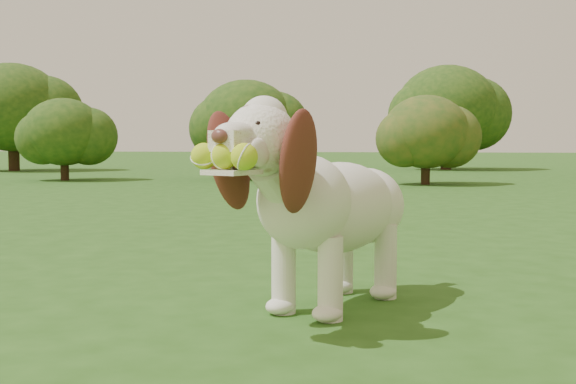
# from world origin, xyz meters

# --- Properties ---
(ground) EXTENTS (80.00, 80.00, 0.00)m
(ground) POSITION_xyz_m (0.00, 0.00, 0.00)
(ground) COLOR #254E16
(ground) RESTS_ON ground
(dog) EXTENTS (0.79, 1.22, 0.83)m
(dog) POSITION_xyz_m (0.20, -0.40, 0.44)
(dog) COLOR white
(dog) RESTS_ON ground
(shrub_a) EXTENTS (1.35, 1.35, 1.40)m
(shrub_a) POSITION_xyz_m (-5.21, 8.30, 0.82)
(shrub_a) COLOR #382314
(shrub_a) RESTS_ON ground
(shrub_c) EXTENTS (1.33, 1.33, 1.38)m
(shrub_c) POSITION_xyz_m (0.84, 8.09, 0.81)
(shrub_c) COLOR #382314
(shrub_c) RESTS_ON ground
(shrub_g) EXTENTS (2.33, 2.33, 2.41)m
(shrub_g) POSITION_xyz_m (-8.17, 11.81, 1.42)
(shrub_g) COLOR #382314
(shrub_g) RESTS_ON ground
(shrub_b) EXTENTS (1.67, 1.67, 1.73)m
(shrub_b) POSITION_xyz_m (-2.21, 9.07, 1.02)
(shrub_b) COLOR #382314
(shrub_b) RESTS_ON ground
(shrub_i) EXTENTS (2.35, 2.35, 2.43)m
(shrub_i) POSITION_xyz_m (1.47, 14.03, 1.43)
(shrub_i) COLOR #382314
(shrub_i) RESTS_ON ground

